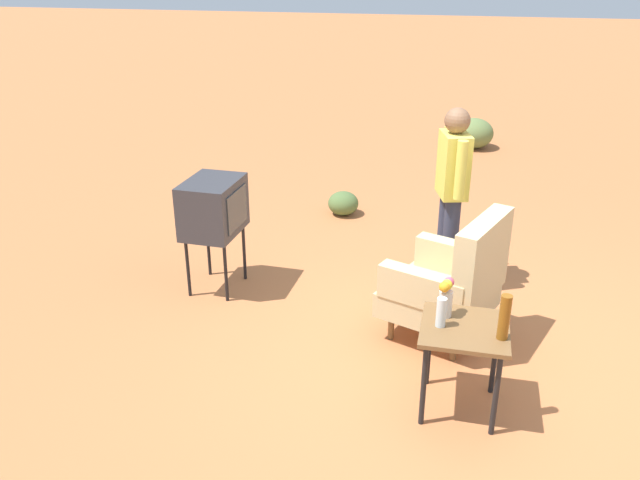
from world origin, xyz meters
TOP-DOWN VIEW (x-y plane):
  - ground_plane at (0.00, 0.00)m, footprint 60.00×60.00m
  - armchair at (-0.21, -0.02)m, footprint 0.99×1.00m
  - side_table at (0.67, 0.09)m, footprint 0.56×0.56m
  - tv_on_stand at (-0.61, -2.12)m, footprint 0.62×0.47m
  - person_standing at (-1.18, -0.10)m, footprint 0.55×0.31m
  - bottle_short_clear at (0.69, -0.06)m, footprint 0.06×0.06m
  - bottle_tall_amber at (0.75, 0.32)m, footprint 0.07×0.07m
  - flower_vase at (0.55, -0.04)m, footprint 0.15×0.10m
  - shrub_near at (-5.94, 0.09)m, footprint 0.60×0.60m
  - shrub_mid at (-2.66, -1.35)m, footprint 0.36×0.36m

SIDE VIEW (x-z plane):
  - ground_plane at x=0.00m, z-range 0.00..0.00m
  - shrub_mid at x=-2.66m, z-range 0.00..0.28m
  - shrub_near at x=-5.94m, z-range 0.00..0.47m
  - armchair at x=-0.21m, z-range -0.03..1.03m
  - side_table at x=0.67m, z-range 0.22..0.85m
  - bottle_short_clear at x=0.69m, z-range 0.63..0.83m
  - flower_vase at x=0.55m, z-range 0.65..0.91m
  - bottle_tall_amber at x=0.75m, z-range 0.63..0.93m
  - tv_on_stand at x=-0.61m, z-range 0.27..1.30m
  - person_standing at x=-1.18m, z-range 0.12..1.76m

